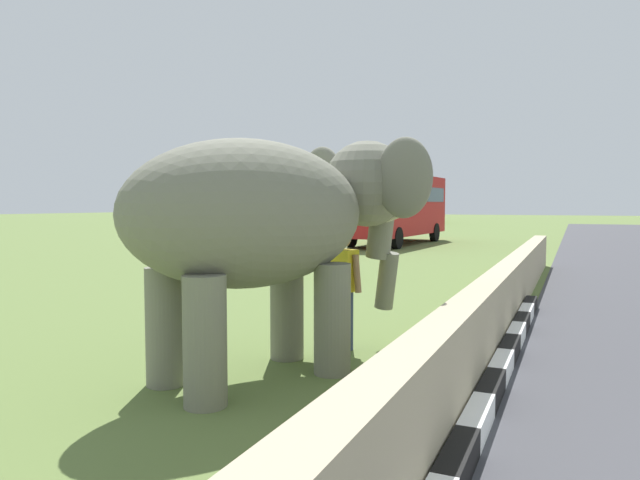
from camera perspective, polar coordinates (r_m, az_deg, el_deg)
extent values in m
cube|color=black|center=(4.60, 13.59, -21.02)|extent=(0.90, 0.20, 0.24)
cube|color=white|center=(5.42, 15.45, -17.15)|extent=(0.90, 0.20, 0.24)
cube|color=black|center=(6.26, 16.76, -14.29)|extent=(0.90, 0.20, 0.24)
cube|color=white|center=(7.12, 17.73, -12.12)|extent=(0.90, 0.20, 0.24)
cube|color=black|center=(7.98, 18.49, -10.41)|extent=(0.90, 0.20, 0.24)
cube|color=white|center=(8.86, 19.09, -9.04)|extent=(0.90, 0.20, 0.24)
cube|color=black|center=(9.73, 19.58, -7.91)|extent=(0.90, 0.20, 0.24)
cube|color=white|center=(10.62, 19.98, -6.97)|extent=(0.90, 0.20, 0.24)
cube|color=black|center=(11.50, 20.32, -6.17)|extent=(0.90, 0.20, 0.24)
cube|color=tan|center=(6.29, 14.19, -10.55)|extent=(28.00, 0.36, 1.00)
cylinder|color=slate|center=(7.52, -3.34, -6.85)|extent=(0.44, 0.44, 1.33)
cylinder|color=slate|center=(6.84, 1.23, -7.91)|extent=(0.44, 0.44, 1.33)
cylinder|color=slate|center=(6.66, -15.24, -8.34)|extent=(0.44, 0.44, 1.33)
cylinder|color=slate|center=(5.88, -11.47, -9.89)|extent=(0.44, 0.44, 1.33)
ellipsoid|color=slate|center=(6.54, -6.98, 2.64)|extent=(3.49, 2.78, 1.70)
sphere|color=slate|center=(7.73, 4.72, 5.64)|extent=(1.16, 1.16, 1.16)
ellipsoid|color=#D84C8C|center=(7.95, 6.21, 6.66)|extent=(0.60, 0.73, 0.44)
ellipsoid|color=slate|center=(8.21, 0.13, 5.88)|extent=(0.60, 0.92, 1.00)
ellipsoid|color=slate|center=(7.09, 8.37, 6.20)|extent=(0.60, 0.92, 1.00)
cylinder|color=slate|center=(7.94, 6.18, 1.60)|extent=(0.51, 0.58, 0.99)
cylinder|color=slate|center=(8.09, 6.71, -4.05)|extent=(0.40, 0.45, 0.83)
cone|color=beige|center=(8.09, 4.46, 2.36)|extent=(0.37, 0.57, 0.22)
cone|color=beige|center=(7.70, 7.39, 2.28)|extent=(0.37, 0.57, 0.22)
cylinder|color=navy|center=(8.13, 1.74, -7.88)|extent=(0.15, 0.15, 0.82)
cylinder|color=navy|center=(8.00, 2.82, -8.07)|extent=(0.15, 0.15, 0.82)
cube|color=yellow|center=(7.95, 2.29, -3.03)|extent=(0.36, 0.46, 0.58)
cylinder|color=#9E7251|center=(8.13, 0.91, -3.09)|extent=(0.13, 0.16, 0.53)
cylinder|color=#9E7251|center=(7.78, 3.72, -3.39)|extent=(0.13, 0.17, 0.53)
sphere|color=#9E7251|center=(7.91, 2.30, 0.07)|extent=(0.23, 0.23, 0.23)
cube|color=#B21E1E|center=(29.12, 7.62, 3.52)|extent=(9.43, 3.07, 3.00)
cube|color=#3F5160|center=(29.13, 7.62, 4.58)|extent=(8.69, 3.06, 0.76)
cylinder|color=black|center=(32.35, 7.50, 0.87)|extent=(1.02, 0.36, 1.00)
cylinder|color=black|center=(31.62, 11.41, 0.76)|extent=(1.02, 0.36, 1.00)
cylinder|color=black|center=(26.85, 3.09, 0.34)|extent=(1.02, 0.36, 1.00)
cylinder|color=black|center=(25.98, 7.70, 0.20)|extent=(1.02, 0.36, 1.00)
cylinder|color=beige|center=(15.54, 2.19, -2.69)|extent=(0.12, 0.12, 0.65)
cylinder|color=beige|center=(15.58, 0.87, -2.67)|extent=(0.12, 0.12, 0.65)
cylinder|color=beige|center=(16.43, 2.48, -2.35)|extent=(0.12, 0.12, 0.65)
cylinder|color=beige|center=(16.47, 1.23, -2.33)|extent=(0.12, 0.12, 0.65)
ellipsoid|color=beige|center=(15.95, 1.70, -0.46)|extent=(1.61, 1.01, 0.66)
ellipsoid|color=beige|center=(15.02, 1.34, -0.33)|extent=(0.46, 0.36, 0.32)
cylinder|color=#473323|center=(29.73, 7.56, 0.29)|extent=(0.12, 0.12, 0.65)
cylinder|color=#473323|center=(29.59, 6.92, 0.28)|extent=(0.12, 0.12, 0.65)
cylinder|color=#473323|center=(30.56, 6.89, 0.38)|extent=(0.12, 0.12, 0.65)
cylinder|color=#473323|center=(30.42, 6.26, 0.37)|extent=(0.12, 0.12, 0.65)
ellipsoid|color=#473323|center=(30.05, 6.91, 1.42)|extent=(1.53, 1.43, 0.66)
ellipsoid|color=#473323|center=(29.19, 7.63, 1.55)|extent=(0.47, 0.46, 0.32)
ellipsoid|color=#677554|center=(64.60, 0.35, 1.80)|extent=(33.10, 26.48, 14.88)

